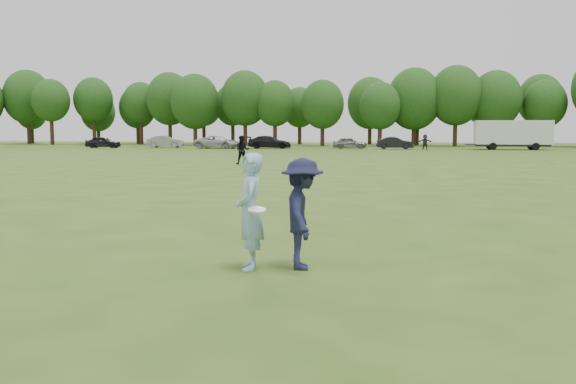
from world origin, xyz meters
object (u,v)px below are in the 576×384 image
car_c (218,142)px  car_d (269,142)px  player_far_a (242,150)px  cargo_trailer (513,134)px  defender (302,214)px  thrower (250,211)px  player_far_d (425,142)px  car_a (103,142)px  car_e (350,143)px  car_f (395,143)px  car_b (166,142)px

car_c → car_d: bearing=-72.6°
player_far_a → cargo_trailer: cargo_trailer is taller
defender → cargo_trailer: cargo_trailer is taller
thrower → player_far_d: size_ratio=1.05×
defender → car_a: bearing=18.8°
player_far_d → cargo_trailer: (9.47, 3.09, 0.92)m
car_a → car_e: car_a is taller
cargo_trailer → car_f: bearing=-177.2°
player_far_d → cargo_trailer: cargo_trailer is taller
cargo_trailer → car_d: bearing=-178.6°
defender → car_b: 67.02m
car_e → car_f: car_f is taller
player_far_d → car_c: 23.66m
car_a → player_far_d: bearing=-99.3°
car_e → cargo_trailer: 17.84m
car_c → defender: bearing=-153.9°
player_far_d → car_a: bearing=-178.0°
car_b → car_c: size_ratio=0.83×
car_a → car_f: (34.59, 1.54, -0.01)m
car_c → car_f: bearing=-79.3°
thrower → car_c: thrower is taller
car_b → car_c: 7.49m
player_far_d → cargo_trailer: bearing=21.5°
player_far_d → car_d: (-17.66, 2.44, -0.12)m
player_far_d → car_b: size_ratio=0.39×
thrower → car_a: size_ratio=0.44×
player_far_a → car_b: player_far_a is taller
car_f → car_a: bearing=89.0°
player_far_a → car_f: size_ratio=0.43×
player_far_d → car_f: 4.05m
car_f → car_d: bearing=86.5°
thrower → car_e: (-3.59, 61.04, -0.24)m
player_far_d → car_e: (-8.34, 2.87, -0.19)m
defender → car_f: bearing=-11.7°
defender → car_a: defender is taller
thrower → cargo_trailer: bearing=151.3°
car_d → car_e: 9.34m
car_c → cargo_trailer: bearing=-79.3°
defender → car_b: defender is taller
car_b → player_far_d: bearing=-103.0°
car_a → car_b: car_b is taller
player_far_d → car_d: bearing=175.5°
defender → car_c: defender is taller
car_a → thrower: bearing=-158.7°
defender → car_e: 61.03m
defender → cargo_trailer: bearing=-23.4°
car_c → car_a: bearing=99.9°
player_far_d → car_c: bearing=179.9°
thrower → car_d: bearing=176.4°
car_a → cargo_trailer: bearing=-95.3°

